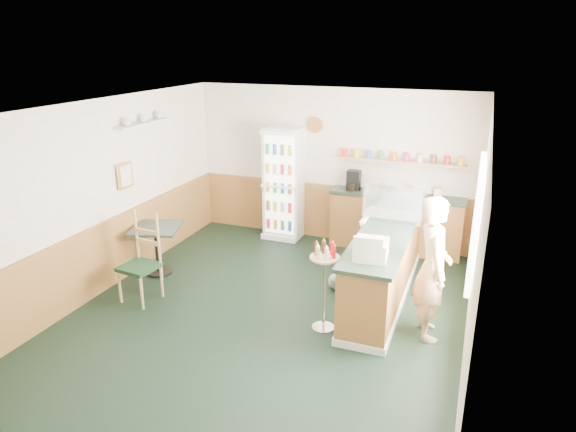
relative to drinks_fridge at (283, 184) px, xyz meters
The scene contains 13 objects.
ground 3.03m from the drinks_fridge, 73.42° to the right, with size 6.00×6.00×0.00m, color black.
room_envelope 2.16m from the drinks_fridge, 73.65° to the right, with size 5.04×6.02×2.72m.
service_counter 2.79m from the drinks_fridge, 37.59° to the right, with size 0.68×3.01×1.01m.
back_counter 2.06m from the drinks_fridge, ahead, with size 2.24×0.42×1.69m.
drinks_fridge is the anchor object (origin of this frame).
display_case 2.49m from the drinks_fridge, 28.83° to the right, with size 0.83×0.43×0.47m.
cash_register 3.47m from the drinks_fridge, 51.29° to the right, with size 0.38×0.40×0.22m, color beige.
shopkeeper 3.79m from the drinks_fridge, 40.77° to the right, with size 0.59×0.43×1.78m, color tan.
condiment_stand 3.25m from the drinks_fridge, 59.76° to the right, with size 0.37×0.37×1.15m.
newspaper_rack 2.32m from the drinks_fridge, 37.66° to the right, with size 0.09×0.40×0.81m.
cafe_table 2.54m from the drinks_fridge, 119.63° to the right, with size 0.88×0.88×0.77m.
cafe_chair 3.06m from the drinks_fridge, 108.41° to the right, with size 0.52×0.52×1.25m.
dog_doorstop 2.43m from the drinks_fridge, 49.09° to the right, with size 0.23×0.30×0.28m.
Camera 1 is at (2.42, -5.50, 3.46)m, focal length 32.00 mm.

